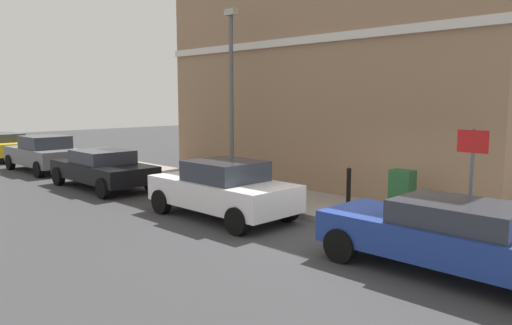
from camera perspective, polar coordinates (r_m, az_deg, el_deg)
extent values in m
plane|color=#38383A|center=(10.93, 10.96, -8.71)|extent=(80.00, 80.00, 0.00)
cube|color=gray|center=(16.17, -3.01, -3.04)|extent=(2.62, 30.00, 0.15)
cube|color=#937256|center=(18.52, 11.96, 9.97)|extent=(7.08, 12.61, 7.76)
cube|color=silver|center=(15.73, 4.68, 13.94)|extent=(0.12, 12.61, 0.24)
cube|color=navy|center=(9.11, 21.57, -8.40)|extent=(1.69, 4.48, 0.58)
cube|color=#2D333D|center=(8.94, 22.62, -5.59)|extent=(1.47, 2.02, 0.42)
cylinder|color=black|center=(9.30, 9.82, -9.51)|extent=(0.22, 0.64, 0.64)
cylinder|color=black|center=(10.58, 14.72, -7.57)|extent=(0.22, 0.64, 0.64)
cube|color=silver|center=(12.47, -3.98, -3.52)|extent=(1.81, 4.04, 0.65)
cube|color=#2D333D|center=(12.28, -3.59, -1.01)|extent=(1.58, 1.74, 0.52)
cylinder|color=black|center=(13.17, -10.97, -4.50)|extent=(0.22, 0.64, 0.64)
cylinder|color=black|center=(14.16, -5.32, -3.55)|extent=(0.22, 0.64, 0.64)
cylinder|color=black|center=(10.93, -2.20, -6.84)|extent=(0.22, 0.64, 0.64)
cylinder|color=black|center=(12.11, 3.67, -5.43)|extent=(0.22, 0.64, 0.64)
cube|color=black|center=(17.29, -17.43, -0.94)|extent=(1.83, 4.41, 0.55)
cube|color=#2D333D|center=(17.21, -17.46, 0.64)|extent=(1.59, 1.87, 0.45)
cylinder|color=black|center=(18.47, -22.05, -1.49)|extent=(0.23, 0.64, 0.64)
cylinder|color=black|center=(19.16, -17.40, -0.98)|extent=(0.23, 0.64, 0.64)
cylinder|color=black|center=(15.50, -17.39, -2.91)|extent=(0.23, 0.64, 0.64)
cylinder|color=black|center=(16.32, -12.12, -2.22)|extent=(0.23, 0.64, 0.64)
cube|color=slate|center=(22.21, -23.50, 0.72)|extent=(1.78, 4.18, 0.66)
cube|color=#2D333D|center=(21.96, -23.38, 2.18)|extent=(1.56, 1.81, 0.53)
cylinder|color=black|center=(23.40, -26.75, 0.03)|extent=(0.22, 0.64, 0.64)
cylinder|color=black|center=(23.97, -22.97, 0.40)|extent=(0.22, 0.64, 0.64)
cylinder|color=black|center=(20.53, -24.01, -0.74)|extent=(0.22, 0.64, 0.64)
cylinder|color=black|center=(21.17, -19.81, -0.31)|extent=(0.22, 0.64, 0.64)
cube|color=gold|center=(27.38, -27.67, 1.58)|extent=(1.86, 4.43, 0.61)
cube|color=#2D333D|center=(27.21, -27.65, 2.60)|extent=(1.62, 2.20, 0.42)
cylinder|color=black|center=(29.25, -26.97, 1.35)|extent=(0.22, 0.64, 0.64)
cylinder|color=black|center=(26.11, -24.74, 0.84)|extent=(0.22, 0.64, 0.64)
cube|color=#1E4C28|center=(12.46, 16.66, -3.46)|extent=(0.40, 0.55, 1.15)
cube|color=#333333|center=(12.57, 16.57, -5.85)|extent=(0.46, 0.61, 0.08)
cylinder|color=black|center=(13.39, 10.75, -2.97)|extent=(0.12, 0.12, 0.95)
sphere|color=black|center=(13.31, 10.80, -0.87)|extent=(0.14, 0.14, 0.14)
cylinder|color=black|center=(13.61, 0.57, -2.67)|extent=(0.12, 0.12, 0.95)
sphere|color=black|center=(13.53, 0.57, -0.60)|extent=(0.14, 0.14, 0.14)
cylinder|color=#59595B|center=(10.42, 23.78, -2.67)|extent=(0.08, 0.08, 2.30)
cube|color=white|center=(10.29, 24.00, 2.26)|extent=(0.03, 0.56, 0.40)
cube|color=red|center=(10.27, 23.97, 2.25)|extent=(0.01, 0.60, 0.44)
cylinder|color=#59595B|center=(16.13, -2.89, 7.03)|extent=(0.14, 0.14, 5.50)
cube|color=#A5A599|center=(16.37, -2.96, 17.13)|extent=(0.20, 0.44, 0.20)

